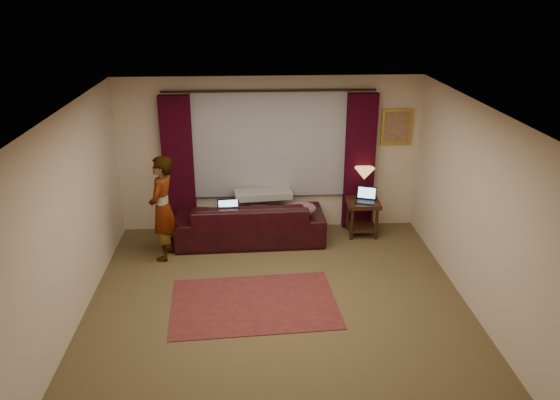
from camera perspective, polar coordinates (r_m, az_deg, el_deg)
The scene contains 20 objects.
floor at distance 7.36m, azimuth -0.24°, elevation -10.78°, with size 5.00×5.00×0.01m, color brown.
ceiling at distance 6.36m, azimuth -0.27°, elevation 9.47°, with size 5.00×5.00×0.02m, color silver.
wall_back at distance 9.10m, azimuth -1.11°, elevation 4.75°, with size 5.00×0.02×2.60m, color beige.
wall_front at distance 4.56m, azimuth 1.50°, elevation -13.70°, with size 5.00×0.02×2.60m, color beige.
wall_left at distance 7.08m, azimuth -20.90°, elevation -1.75°, with size 0.02×5.00×2.60m, color beige.
wall_right at distance 7.31m, azimuth 19.71°, elevation -0.86°, with size 0.02×5.00×2.60m, color beige.
sheer_curtain at distance 8.99m, azimuth -1.10°, elevation 5.86°, with size 2.50×0.05×1.80m, color #97969D.
drape_left at distance 9.10m, azimuth -10.57°, elevation 3.59°, with size 0.50×0.14×2.30m, color black.
drape_right at distance 9.21m, azimuth 8.31°, elevation 3.95°, with size 0.50×0.14×2.30m, color black.
curtain_rod at distance 8.74m, azimuth -1.13°, elevation 11.33°, with size 0.04×0.04×3.40m, color black.
picture_frame at distance 9.27m, azimuth 12.07°, elevation 7.47°, with size 0.50×0.04×0.60m, color #B38E30.
sofa at distance 8.86m, azimuth -3.18°, elevation -1.40°, with size 2.39×1.03×0.96m, color black.
throw_blanket at distance 8.92m, azimuth -1.81°, elevation 2.17°, with size 0.94×0.37×0.11m, color gray.
clothing_pile at distance 8.75m, azimuth 2.26°, elevation -0.97°, with size 0.48×0.37×0.20m, color #7E4755.
laptop_sofa at distance 8.69m, azimuth -5.38°, elevation -1.03°, with size 0.35×0.38×0.25m, color black, non-canonical shape.
area_rug at distance 7.36m, azimuth -2.72°, elevation -10.72°, with size 2.17×1.45×0.01m, color maroon.
end_table at distance 9.23m, azimuth 8.57°, elevation -1.83°, with size 0.53×0.53×0.61m, color black.
tiffany_lamp at distance 9.14m, azimuth 8.76°, elevation 1.76°, with size 0.33×0.33×0.53m, color olive, non-canonical shape.
laptop_table at distance 9.02m, azimuth 8.93°, elevation 0.47°, with size 0.32×0.35×0.23m, color black, non-canonical shape.
person at distance 8.36m, azimuth -12.17°, elevation -0.86°, with size 0.48×0.48×1.62m, color gray.
Camera 1 is at (-0.33, -6.21, 3.93)m, focal length 35.00 mm.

